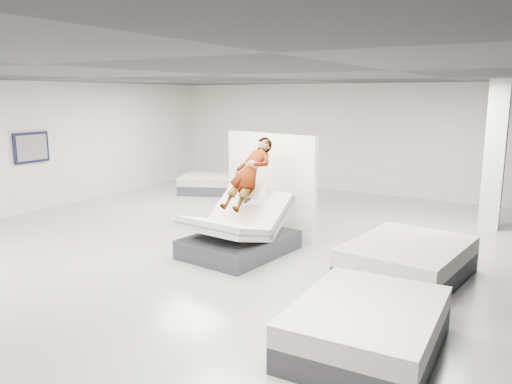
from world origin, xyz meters
TOP-DOWN VIEW (x-y plane):
  - room at (0.00, 0.00)m, footprint 14.00×14.04m
  - hero_bed at (0.27, 0.23)m, footprint 1.67×2.10m
  - person at (0.30, 0.55)m, footprint 0.74×1.51m
  - remote at (0.48, 0.17)m, footprint 0.07×0.15m
  - divider_panel at (0.13, 1.62)m, footprint 2.29×0.61m
  - flat_bed_right_far at (3.23, 0.55)m, footprint 1.85×2.31m
  - flat_bed_right_near at (3.42, -2.00)m, footprint 1.57×2.06m
  - flat_bed_left_far at (-3.53, 4.78)m, footprint 2.28×2.02m
  - column at (4.00, 4.50)m, footprint 0.40×0.40m
  - wall_poster at (-5.93, 0.50)m, footprint 0.06×0.95m

SIDE VIEW (x-z plane):
  - flat_bed_left_far at x=-3.53m, z-range 0.00..0.52m
  - flat_bed_right_near at x=3.42m, z-range 0.00..0.55m
  - flat_bed_right_far at x=3.23m, z-range 0.00..0.58m
  - hero_bed at x=0.27m, z-range -0.23..0.99m
  - remote at x=0.48m, z-range 1.00..1.07m
  - divider_panel at x=0.13m, z-range 0.00..2.11m
  - person at x=0.30m, z-range 0.54..1.90m
  - room at x=0.00m, z-range 0.00..3.20m
  - column at x=4.00m, z-range 0.00..3.20m
  - wall_poster at x=-5.93m, z-range 1.23..1.98m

